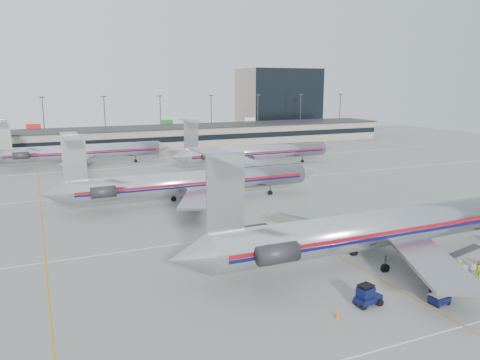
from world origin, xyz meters
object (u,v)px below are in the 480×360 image
jet_foreground (387,227)px  tug_center (449,279)px  belt_loader (454,264)px  jet_second_row (189,182)px

jet_foreground → tug_center: 8.59m
belt_loader → jet_foreground: bearing=144.0°
belt_loader → tug_center: bearing=-130.7°
jet_foreground → jet_second_row: size_ratio=1.09×
tug_center → jet_foreground: bearing=76.2°
tug_center → jet_second_row: bearing=88.1°
jet_foreground → belt_loader: bearing=-48.6°
jet_second_row → belt_loader: (16.39, -37.73, -2.80)m
jet_foreground → belt_loader: size_ratio=10.06×
tug_center → belt_loader: belt_loader is taller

